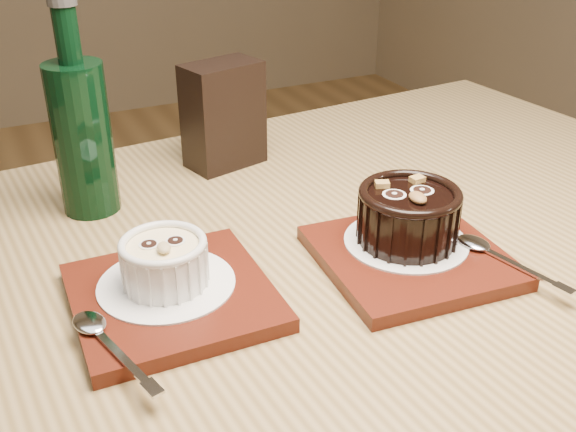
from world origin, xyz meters
The scene contains 11 objects.
table centered at (0.12, -0.25, 0.66)m, with size 1.26×0.89×0.75m.
tray_left centered at (-0.03, -0.26, 0.76)m, with size 0.18×0.18×0.01m, color #561B0E.
doily_left centered at (-0.03, -0.25, 0.77)m, with size 0.13×0.13×0.00m, color white.
ramekin_white centered at (-0.03, -0.25, 0.79)m, with size 0.08×0.08×0.05m.
spoon_left centered at (-0.10, -0.32, 0.77)m, with size 0.03×0.13×0.01m, color white, non-canonical shape.
tray_right centered at (0.21, -0.30, 0.76)m, with size 0.18×0.18×0.01m, color #561B0E.
doily_right centered at (0.21, -0.28, 0.77)m, with size 0.13×0.13×0.00m, color white.
ramekin_dark centered at (0.21, -0.28, 0.80)m, with size 0.11×0.11×0.06m.
spoon_right centered at (0.28, -0.36, 0.77)m, with size 0.03×0.13×0.01m, color white, non-canonical shape.
condiment_stand centered at (0.13, 0.02, 0.82)m, with size 0.10×0.06×0.14m, color black.
green_bottle centered at (-0.06, -0.03, 0.85)m, with size 0.07×0.07×0.25m.
Camera 1 is at (-0.16, -0.78, 1.12)m, focal length 42.00 mm.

